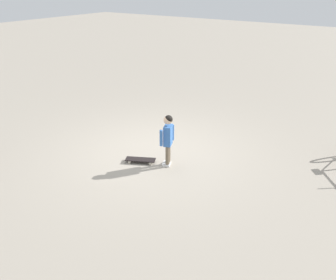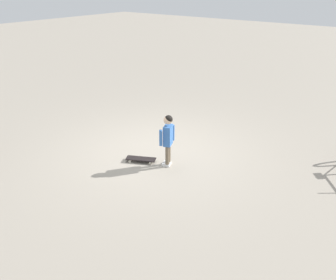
# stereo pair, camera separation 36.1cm
# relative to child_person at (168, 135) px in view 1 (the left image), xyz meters

# --- Properties ---
(ground_plane) EXTENTS (50.00, 50.00, 0.00)m
(ground_plane) POSITION_rel_child_person_xyz_m (-0.60, 0.37, -0.66)
(ground_plane) COLOR #9E9384
(child_person) EXTENTS (0.24, 0.41, 1.06)m
(child_person) POSITION_rel_child_person_xyz_m (0.00, 0.00, 0.00)
(child_person) COLOR brown
(child_person) RESTS_ON ground
(skateboard) EXTENTS (0.63, 0.44, 0.07)m
(skateboard) POSITION_rel_child_person_xyz_m (-0.53, -0.22, -0.60)
(skateboard) COLOR black
(skateboard) RESTS_ON ground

